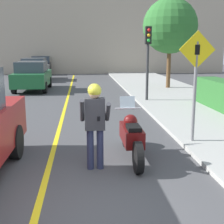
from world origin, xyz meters
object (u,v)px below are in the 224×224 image
at_px(traffic_light, 148,49).
at_px(motorcycle, 131,136).
at_px(street_tree, 170,26).
at_px(person_biker, 95,117).
at_px(crossing_sign, 196,76).
at_px(parked_car_grey, 35,69).
at_px(parked_car_green, 32,76).
at_px(parked_car_black, 42,65).

bearing_deg(traffic_light, motorcycle, -104.49).
relative_size(traffic_light, street_tree, 0.63).
distance_m(person_biker, crossing_sign, 2.97).
bearing_deg(traffic_light, crossing_sign, -91.25).
bearing_deg(parked_car_grey, parked_car_green, -83.12).
bearing_deg(parked_car_green, traffic_light, -38.84).
bearing_deg(parked_car_green, crossing_sign, -62.86).
relative_size(street_tree, parked_car_grey, 1.22).
bearing_deg(crossing_sign, street_tree, 77.74).
relative_size(person_biker, parked_car_black, 0.42).
relative_size(crossing_sign, traffic_light, 0.84).
bearing_deg(parked_car_green, street_tree, -2.25).
bearing_deg(parked_car_black, crossing_sign, -74.10).
bearing_deg(person_biker, parked_car_black, 99.31).
relative_size(person_biker, parked_car_grey, 0.42).
distance_m(traffic_light, parked_car_green, 7.58).
relative_size(parked_car_green, parked_car_grey, 1.00).
distance_m(crossing_sign, parked_car_green, 12.41).
bearing_deg(person_biker, traffic_light, 70.86).
xyz_separation_m(motorcycle, parked_car_grey, (-4.65, 17.71, 0.34)).
distance_m(person_biker, traffic_light, 8.29).
xyz_separation_m(crossing_sign, parked_car_grey, (-6.36, 16.91, -0.91)).
xyz_separation_m(person_biker, crossing_sign, (2.55, 1.38, 0.68)).
relative_size(person_biker, crossing_sign, 0.64).
bearing_deg(traffic_light, person_biker, -109.14).
xyz_separation_m(parked_car_green, parked_car_black, (-0.88, 11.91, 0.00)).
bearing_deg(parked_car_grey, motorcycle, -75.30).
bearing_deg(street_tree, parked_car_grey, 144.43).
distance_m(parked_car_green, parked_car_black, 11.94).
height_order(traffic_light, street_tree, street_tree).
distance_m(traffic_light, parked_car_grey, 12.49).
bearing_deg(traffic_light, street_tree, 63.29).
xyz_separation_m(person_biker, parked_car_green, (-3.10, 12.39, -0.23)).
distance_m(street_tree, parked_car_green, 8.46).
distance_m(person_biker, parked_car_black, 24.62).
bearing_deg(parked_car_grey, traffic_light, -58.38).
relative_size(crossing_sign, parked_car_grey, 0.65).
bearing_deg(crossing_sign, parked_car_green, 117.14).
distance_m(street_tree, parked_car_black, 15.35).
bearing_deg(parked_car_green, parked_car_grey, 96.88).
xyz_separation_m(motorcycle, parked_car_green, (-3.93, 11.82, 0.34)).
height_order(traffic_light, parked_car_grey, traffic_light).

